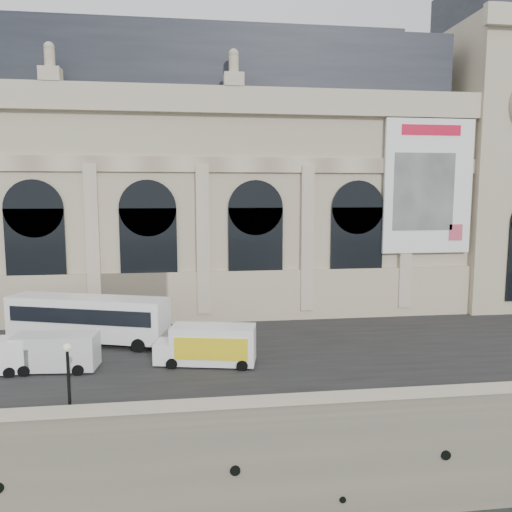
# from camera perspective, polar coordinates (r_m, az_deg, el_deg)

# --- Properties ---
(quay) EXTENTS (160.00, 70.00, 6.00)m
(quay) POSITION_cam_1_polar(r_m,az_deg,el_deg) (61.94, -7.22, -7.23)
(quay) COLOR gray
(quay) RESTS_ON ground
(street) EXTENTS (160.00, 24.00, 0.06)m
(street) POSITION_cam_1_polar(r_m,az_deg,el_deg) (40.91, -7.06, -10.41)
(street) COLOR #2D2D2D
(street) RESTS_ON quay
(parapet) EXTENTS (160.00, 1.40, 1.21)m
(parapet) POSITION_cam_1_polar(r_m,az_deg,el_deg) (28.17, -6.80, -17.49)
(parapet) COLOR gray
(parapet) RESTS_ON quay
(museum) EXTENTS (69.00, 18.70, 29.10)m
(museum) POSITION_cam_1_polar(r_m,az_deg,el_deg) (56.19, -13.63, 8.38)
(museum) COLOR #C2B295
(museum) RESTS_ON quay
(clock_pavilion) EXTENTS (13.00, 14.72, 36.70)m
(clock_pavilion) POSITION_cam_1_polar(r_m,az_deg,el_deg) (63.23, 25.71, 11.08)
(clock_pavilion) COLOR #C2B295
(clock_pavilion) RESTS_ON quay
(bus_left) EXTENTS (13.52, 6.85, 3.94)m
(bus_left) POSITION_cam_1_polar(r_m,az_deg,el_deg) (43.48, -18.67, -6.70)
(bus_left) COLOR white
(bus_left) RESTS_ON quay
(van_b) EXTENTS (6.03, 2.82, 2.61)m
(van_b) POSITION_cam_1_polar(r_m,az_deg,el_deg) (38.17, -22.42, -10.15)
(van_b) COLOR silver
(van_b) RESTS_ON quay
(box_truck) EXTENTS (7.50, 3.72, 2.90)m
(box_truck) POSITION_cam_1_polar(r_m,az_deg,el_deg) (36.69, -5.53, -10.13)
(box_truck) COLOR white
(box_truck) RESTS_ON quay
(lamp_right) EXTENTS (0.45, 0.45, 4.43)m
(lamp_right) POSITION_cam_1_polar(r_m,az_deg,el_deg) (29.42, -20.61, -13.47)
(lamp_right) COLOR black
(lamp_right) RESTS_ON quay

